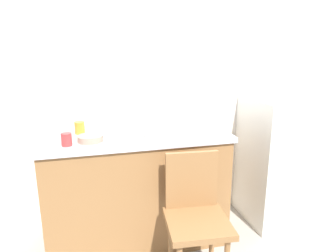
{
  "coord_description": "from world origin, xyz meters",
  "views": [
    {
      "loc": [
        -0.69,
        -1.63,
        1.59
      ],
      "look_at": [
        -0.12,
        0.6,
        0.97
      ],
      "focal_mm": 32.96,
      "sensor_mm": 36.0,
      "label": 1
    }
  ],
  "objects_px": {
    "chair": "(195,214)",
    "cup_red": "(67,139)",
    "dish_tray": "(162,132)",
    "cup_orange": "(80,128)",
    "terracotta_bowl": "(90,138)",
    "refrigerator": "(280,160)"
  },
  "relations": [
    {
      "from": "chair",
      "to": "cup_red",
      "type": "relative_size",
      "value": 10.09
    },
    {
      "from": "dish_tray",
      "to": "cup_red",
      "type": "bearing_deg",
      "value": -173.04
    },
    {
      "from": "cup_orange",
      "to": "cup_red",
      "type": "relative_size",
      "value": 1.05
    },
    {
      "from": "cup_orange",
      "to": "cup_red",
      "type": "height_order",
      "value": "cup_orange"
    },
    {
      "from": "terracotta_bowl",
      "to": "cup_orange",
      "type": "bearing_deg",
      "value": 108.58
    },
    {
      "from": "cup_red",
      "to": "chair",
      "type": "bearing_deg",
      "value": -25.25
    },
    {
      "from": "chair",
      "to": "terracotta_bowl",
      "type": "relative_size",
      "value": 5.04
    },
    {
      "from": "refrigerator",
      "to": "terracotta_bowl",
      "type": "bearing_deg",
      "value": -175.03
    },
    {
      "from": "terracotta_bowl",
      "to": "cup_orange",
      "type": "relative_size",
      "value": 1.9
    },
    {
      "from": "dish_tray",
      "to": "cup_red",
      "type": "height_order",
      "value": "cup_red"
    },
    {
      "from": "refrigerator",
      "to": "chair",
      "type": "relative_size",
      "value": 1.28
    },
    {
      "from": "terracotta_bowl",
      "to": "cup_red",
      "type": "bearing_deg",
      "value": -160.23
    },
    {
      "from": "terracotta_bowl",
      "to": "cup_red",
      "type": "height_order",
      "value": "cup_red"
    },
    {
      "from": "refrigerator",
      "to": "cup_red",
      "type": "bearing_deg",
      "value": -173.71
    },
    {
      "from": "chair",
      "to": "cup_orange",
      "type": "xyz_separation_m",
      "value": [
        -0.71,
        0.65,
        0.47
      ]
    },
    {
      "from": "refrigerator",
      "to": "terracotta_bowl",
      "type": "distance_m",
      "value": 1.7
    },
    {
      "from": "dish_tray",
      "to": "terracotta_bowl",
      "type": "height_order",
      "value": "dish_tray"
    },
    {
      "from": "refrigerator",
      "to": "dish_tray",
      "type": "xyz_separation_m",
      "value": [
        -1.13,
        -0.12,
        0.38
      ]
    },
    {
      "from": "refrigerator",
      "to": "cup_red",
      "type": "relative_size",
      "value": 12.86
    },
    {
      "from": "dish_tray",
      "to": "cup_red",
      "type": "xyz_separation_m",
      "value": [
        -0.68,
        -0.08,
        0.02
      ]
    },
    {
      "from": "refrigerator",
      "to": "terracotta_bowl",
      "type": "relative_size",
      "value": 6.42
    },
    {
      "from": "terracotta_bowl",
      "to": "refrigerator",
      "type": "bearing_deg",
      "value": 4.97
    }
  ]
}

